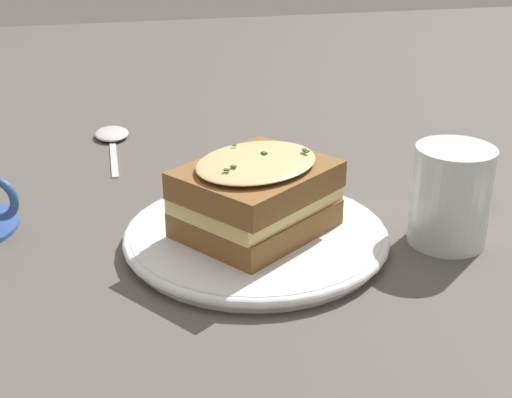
# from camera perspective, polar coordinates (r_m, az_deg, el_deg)

# --- Properties ---
(ground_plane) EXTENTS (2.40, 2.40, 0.00)m
(ground_plane) POSITION_cam_1_polar(r_m,az_deg,el_deg) (0.66, 0.86, -4.10)
(ground_plane) COLOR #514C47
(dinner_plate) EXTENTS (0.25, 0.25, 0.02)m
(dinner_plate) POSITION_cam_1_polar(r_m,az_deg,el_deg) (0.67, 0.00, -3.00)
(dinner_plate) COLOR white
(dinner_plate) RESTS_ON ground_plane
(sandwich) EXTENTS (0.17, 0.17, 0.08)m
(sandwich) POSITION_cam_1_polar(r_m,az_deg,el_deg) (0.65, 0.02, 0.32)
(sandwich) COLOR brown
(sandwich) RESTS_ON dinner_plate
(water_glass) EXTENTS (0.07, 0.07, 0.09)m
(water_glass) POSITION_cam_1_polar(r_m,az_deg,el_deg) (0.68, 15.33, 0.25)
(water_glass) COLOR silver
(water_glass) RESTS_ON ground_plane
(spoon) EXTENTS (0.18, 0.05, 0.01)m
(spoon) POSITION_cam_1_polar(r_m,az_deg,el_deg) (0.96, -11.45, 4.94)
(spoon) COLOR silver
(spoon) RESTS_ON ground_plane
(condiment_pot) EXTENTS (0.05, 0.05, 0.03)m
(condiment_pot) POSITION_cam_1_polar(r_m,az_deg,el_deg) (0.78, 16.39, 0.58)
(condiment_pot) COLOR black
(condiment_pot) RESTS_ON ground_plane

